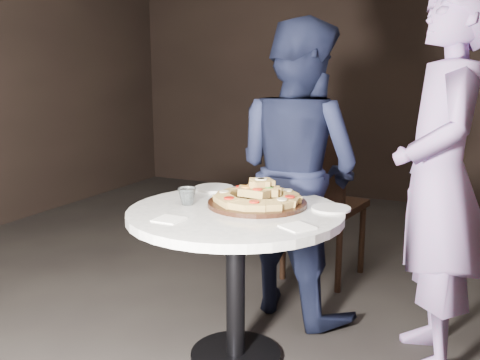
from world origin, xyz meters
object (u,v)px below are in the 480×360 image
object	(u,v)px
table	(235,238)
water_glass	(187,196)
chair_far	(318,197)
diner_teal	(440,181)
diner_navy	(298,170)
serving_board	(257,203)
focaccia_pile	(258,195)

from	to	relation	value
table	water_glass	size ratio (longest dim) A/B	13.86
chair_far	diner_teal	distance (m)	1.12
diner_navy	water_glass	bearing A→B (deg)	87.58
serving_board	water_glass	world-z (taller)	water_glass
chair_far	water_glass	bearing A→B (deg)	82.79
water_glass	diner_navy	size ratio (longest dim) A/B	0.05
focaccia_pile	diner_navy	xyz separation A→B (m)	(0.01, 0.55, 0.02)
focaccia_pile	water_glass	distance (m)	0.34
table	diner_navy	world-z (taller)	diner_navy
chair_far	serving_board	bearing A→B (deg)	98.25
chair_far	diner_navy	bearing A→B (deg)	99.90
diner_teal	table	bearing A→B (deg)	-80.79
diner_navy	chair_far	bearing A→B (deg)	-65.12
water_glass	chair_far	bearing A→B (deg)	74.74
table	serving_board	bearing A→B (deg)	60.53
focaccia_pile	chair_far	distance (m)	1.03
diner_navy	table	bearing A→B (deg)	106.72
diner_navy	diner_teal	bearing A→B (deg)	-176.94
table	diner_navy	size ratio (longest dim) A/B	0.74
serving_board	water_glass	distance (m)	0.34
chair_far	table	bearing A→B (deg)	95.03
serving_board	focaccia_pile	world-z (taller)	focaccia_pile
water_glass	diner_teal	size ratio (longest dim) A/B	0.05
table	focaccia_pile	size ratio (longest dim) A/B	2.90
chair_far	diner_navy	distance (m)	0.52
table	diner_teal	world-z (taller)	diner_teal
table	diner_teal	bearing A→B (deg)	24.14
focaccia_pile	diner_navy	world-z (taller)	diner_navy
table	serving_board	distance (m)	0.20
focaccia_pile	chair_far	bearing A→B (deg)	90.39
focaccia_pile	water_glass	world-z (taller)	focaccia_pile
focaccia_pile	chair_far	world-z (taller)	chair_far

